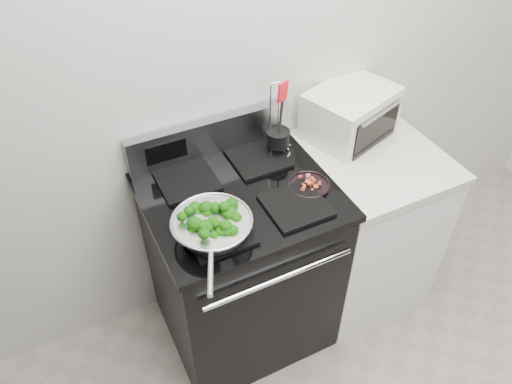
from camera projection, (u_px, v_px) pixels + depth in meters
back_wall at (268, 56)px, 2.13m from camera, size 4.00×0.02×2.70m
gas_range at (242, 265)px, 2.39m from camera, size 0.79×0.69×1.13m
counter at (360, 223)px, 2.63m from camera, size 0.62×0.68×0.92m
skillet at (212, 226)px, 1.86m from camera, size 0.31×0.47×0.07m
broccoli_pile at (212, 222)px, 1.85m from camera, size 0.24×0.24×0.08m
bacon_plate at (309, 183)px, 2.10m from camera, size 0.18×0.18×0.04m
utensil_holder at (278, 142)px, 2.23m from camera, size 0.12×0.12×0.37m
toaster_oven at (350, 113)px, 2.37m from camera, size 0.48×0.42×0.23m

